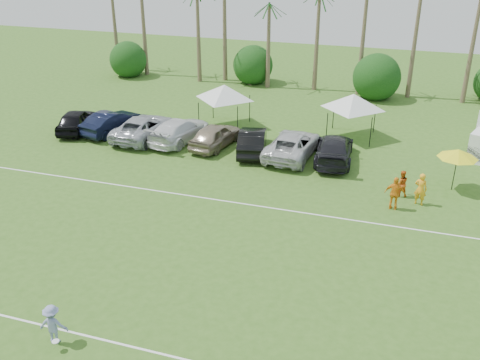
% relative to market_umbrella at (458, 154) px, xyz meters
% --- Properties ---
extents(field_lines, '(80.00, 12.10, 0.01)m').
position_rel_market_umbrella_xyz_m(field_lines, '(-11.99, -11.46, -2.29)').
color(field_lines, white).
rests_on(field_lines, ground).
extents(palm_tree_4, '(2.40, 2.40, 8.90)m').
position_rel_market_umbrella_xyz_m(palm_tree_4, '(-15.99, 18.54, 5.19)').
color(palm_tree_4, brown).
rests_on(palm_tree_4, ground).
extents(palm_tree_8, '(2.40, 2.40, 8.90)m').
position_rel_market_umbrella_xyz_m(palm_tree_8, '(1.01, 18.54, 5.19)').
color(palm_tree_8, brown).
rests_on(palm_tree_8, ground).
extents(bush_tree_0, '(4.00, 4.00, 4.00)m').
position_rel_market_umbrella_xyz_m(bush_tree_0, '(-30.99, 19.54, -0.50)').
color(bush_tree_0, brown).
rests_on(bush_tree_0, ground).
extents(bush_tree_1, '(4.00, 4.00, 4.00)m').
position_rel_market_umbrella_xyz_m(bush_tree_1, '(-17.99, 19.54, -0.50)').
color(bush_tree_1, brown).
rests_on(bush_tree_1, ground).
extents(bush_tree_2, '(4.00, 4.00, 4.00)m').
position_rel_market_umbrella_xyz_m(bush_tree_2, '(-5.99, 19.54, -0.50)').
color(bush_tree_2, brown).
rests_on(bush_tree_2, ground).
extents(sideline_player_a, '(0.77, 0.60, 1.88)m').
position_rel_market_umbrella_xyz_m(sideline_player_a, '(-1.83, -2.50, -1.35)').
color(sideline_player_a, '#FBA51B').
rests_on(sideline_player_a, ground).
extents(sideline_player_b, '(0.91, 0.79, 1.59)m').
position_rel_market_umbrella_xyz_m(sideline_player_b, '(-2.87, -1.78, -1.50)').
color(sideline_player_b, '#CD5716').
rests_on(sideline_player_b, ground).
extents(sideline_player_c, '(1.14, 0.55, 1.90)m').
position_rel_market_umbrella_xyz_m(sideline_player_c, '(-3.15, -3.51, -1.35)').
color(sideline_player_c, orange).
rests_on(sideline_player_c, ground).
extents(canopy_tent_left, '(4.72, 4.72, 3.82)m').
position_rel_market_umbrella_xyz_m(canopy_tent_left, '(-16.41, 6.48, 0.98)').
color(canopy_tent_left, black).
rests_on(canopy_tent_left, ground).
extents(canopy_tent_right, '(4.71, 4.71, 3.81)m').
position_rel_market_umbrella_xyz_m(canopy_tent_right, '(-6.82, 6.99, 0.97)').
color(canopy_tent_right, black).
rests_on(canopy_tent_right, ground).
extents(market_umbrella, '(2.30, 2.30, 2.56)m').
position_rel_market_umbrella_xyz_m(market_umbrella, '(0.00, 0.00, 0.00)').
color(market_umbrella, black).
rests_on(market_umbrella, ground).
extents(frisbee_player, '(1.16, 0.92, 1.63)m').
position_rel_market_umbrella_xyz_m(frisbee_player, '(-14.50, -18.08, -1.48)').
color(frisbee_player, '#7E87B2').
rests_on(frisbee_player, ground).
extents(parked_car_0, '(3.22, 5.25, 1.67)m').
position_rel_market_umbrella_xyz_m(parked_car_0, '(-26.71, 2.00, -1.46)').
color(parked_car_0, black).
rests_on(parked_car_0, ground).
extents(parked_car_1, '(2.89, 5.34, 1.67)m').
position_rel_market_umbrella_xyz_m(parked_car_1, '(-23.94, 2.46, -1.46)').
color(parked_car_1, black).
rests_on(parked_car_1, ground).
extents(parked_car_2, '(3.00, 6.11, 1.67)m').
position_rel_market_umbrella_xyz_m(parked_car_2, '(-21.17, 2.17, -1.46)').
color(parked_car_2, '#A8ABB2').
rests_on(parked_car_2, ground).
extents(parked_car_3, '(3.39, 6.09, 1.67)m').
position_rel_market_umbrella_xyz_m(parked_car_3, '(-18.40, 2.40, -1.46)').
color(parked_car_3, silver).
rests_on(parked_car_3, ground).
extents(parked_car_4, '(2.72, 5.15, 1.67)m').
position_rel_market_umbrella_xyz_m(parked_car_4, '(-15.62, 2.20, -1.46)').
color(parked_car_4, gray).
rests_on(parked_car_4, ground).
extents(parked_car_5, '(2.84, 5.33, 1.67)m').
position_rel_market_umbrella_xyz_m(parked_car_5, '(-12.85, 1.99, -1.46)').
color(parked_car_5, black).
rests_on(parked_car_5, ground).
extents(parked_car_6, '(3.21, 6.20, 1.67)m').
position_rel_market_umbrella_xyz_m(parked_car_6, '(-10.08, 2.11, -1.46)').
color(parked_car_6, silver).
rests_on(parked_car_6, ground).
extents(parked_car_7, '(2.82, 5.93, 1.67)m').
position_rel_market_umbrella_xyz_m(parked_car_7, '(-7.30, 2.21, -1.46)').
color(parked_car_7, black).
rests_on(parked_car_7, ground).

